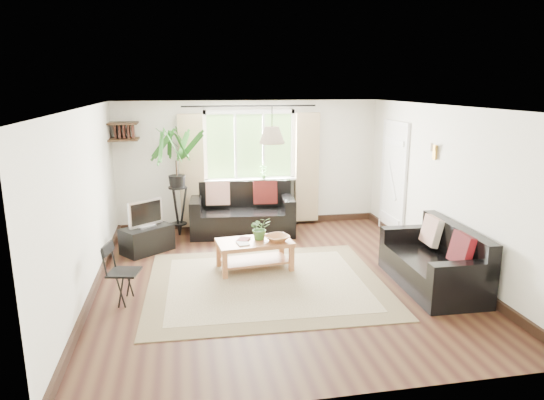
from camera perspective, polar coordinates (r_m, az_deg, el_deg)
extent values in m
plane|color=black|center=(7.00, 0.61, -9.15)|extent=(5.50, 5.50, 0.00)
plane|color=white|center=(6.46, 0.66, 10.89)|extent=(5.50, 5.50, 0.00)
cube|color=silver|center=(9.29, -2.66, 4.23)|extent=(5.00, 0.02, 2.40)
cube|color=silver|center=(4.08, 8.19, -8.13)|extent=(5.00, 0.02, 2.40)
cube|color=silver|center=(6.63, -21.09, -0.45)|extent=(0.02, 5.50, 2.40)
cube|color=silver|center=(7.51, 19.69, 1.23)|extent=(0.02, 5.50, 2.40)
cube|color=#BAB290|center=(6.81, -0.71, -9.74)|extent=(3.31, 2.86, 0.02)
cube|color=silver|center=(9.02, 14.08, 2.26)|extent=(0.06, 0.96, 2.06)
imported|color=#366327|center=(7.18, -1.42, -3.32)|extent=(0.35, 0.32, 0.34)
imported|color=#A16637|center=(7.14, 0.59, -4.51)|extent=(0.46, 0.46, 0.08)
imported|color=silver|center=(7.00, -4.09, -5.18)|extent=(0.19, 0.24, 0.02)
imported|color=#5D2825|center=(7.22, -4.00, -4.59)|extent=(0.25, 0.27, 0.02)
cube|color=black|center=(8.23, -14.48, -4.50)|extent=(0.90, 0.84, 0.43)
imported|color=#2D6023|center=(9.23, -1.00, 3.33)|extent=(0.14, 0.10, 0.27)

